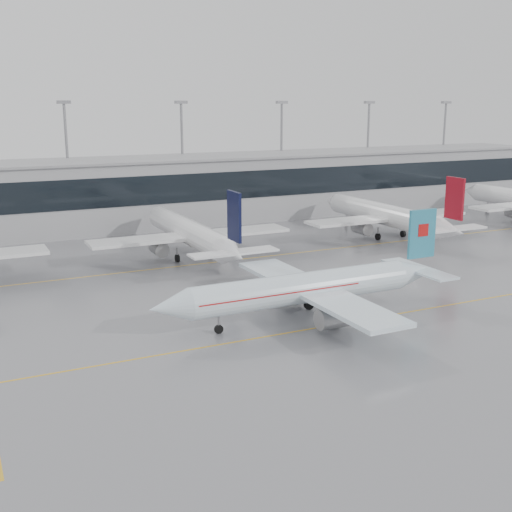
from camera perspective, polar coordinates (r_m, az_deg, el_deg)
name	(u,v)px	position (r m, az deg, el deg)	size (l,w,h in m)	color
ground	(308,329)	(64.94, 4.64, -6.52)	(320.00, 320.00, 0.00)	gray
taxi_line_main	(308,329)	(64.94, 4.64, -6.51)	(120.00, 0.25, 0.01)	gold
taxi_line_north	(201,264)	(90.93, -4.94, -0.69)	(120.00, 0.25, 0.01)	gold
terminal	(137,194)	(119.76, -10.51, 5.47)	(180.00, 15.00, 12.00)	#9A9A9E
terminal_glass	(149,190)	(112.36, -9.51, 5.77)	(180.00, 0.20, 5.00)	black
terminal_roof	(136,160)	(119.09, -10.64, 8.43)	(182.00, 16.00, 0.40)	gray
light_masts	(127,151)	(124.78, -11.41, 9.14)	(156.40, 1.00, 22.60)	gray
air_canada_jet	(312,288)	(67.31, 5.03, -2.82)	(34.33, 26.81, 10.58)	white
parked_jet_c	(191,233)	(93.49, -5.80, 2.01)	(29.64, 36.96, 11.72)	white
parked_jet_d	(387,216)	(110.21, 11.58, 3.55)	(29.64, 36.96, 11.72)	white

